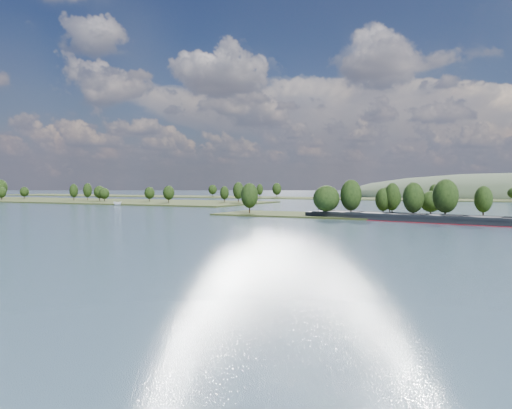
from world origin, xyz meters
The scene contains 6 objects.
ground centered at (0.00, 120.00, 0.00)m, with size 1800.00×1800.00×0.00m, color #3C5569.
tree_island centered at (6.13, 178.75, 4.06)m, with size 100.00×31.61×13.97m.
left_bank centered at (-229.67, 260.03, 0.91)m, with size 300.00×80.00×16.29m.
back_shoreline centered at (8.50, 399.72, 0.66)m, with size 900.00×60.00×14.59m.
cargo_barge centered at (34.61, 164.89, 1.45)m, with size 85.05×27.93×11.48m.
motorboat centered at (-140.06, 215.51, 1.21)m, with size 2.35×6.25×2.41m, color silver.
Camera 1 is at (48.72, 5.17, 11.57)m, focal length 35.00 mm.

